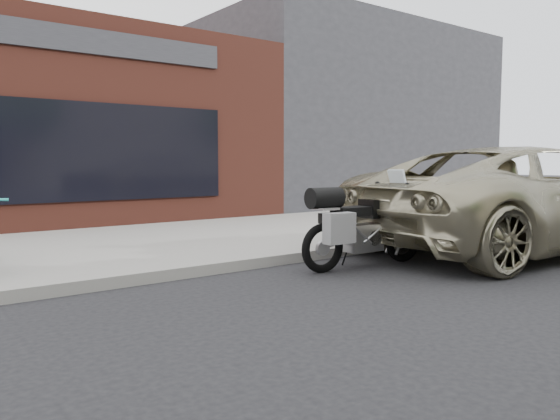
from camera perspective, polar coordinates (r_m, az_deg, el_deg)
name	(u,v)px	position (r m, az deg, el deg)	size (l,w,h in m)	color
ground	(489,363)	(4.47, 20.98, -14.73)	(120.00, 120.00, 0.00)	black
near_sidewalk	(128,243)	(9.98, -15.60, -3.31)	(44.00, 6.00, 0.15)	gray
neighbour_building	(308,123)	(21.21, 2.91, 9.09)	(10.00, 10.00, 6.00)	#27272B
motorcycle	(359,226)	(7.72, 8.21, -1.65)	(2.19, 0.71, 1.39)	black
minivan	(524,199)	(10.01, 24.12, 1.04)	(2.89, 6.27, 1.74)	tan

